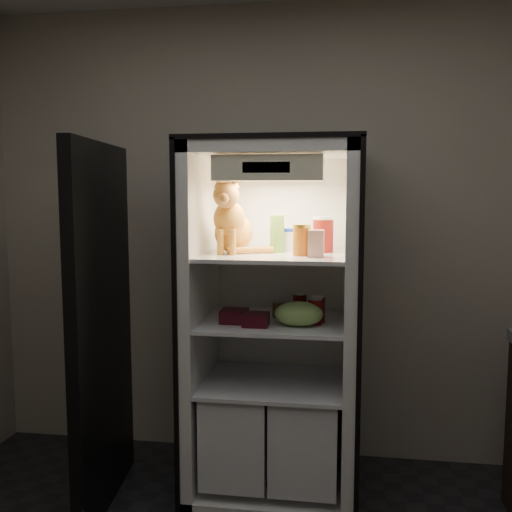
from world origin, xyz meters
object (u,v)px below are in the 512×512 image
(soda_can_a, at_px, (300,306))
(grape_bag, at_px, (299,314))
(salsa_jar, at_px, (302,240))
(tabby_cat, at_px, (232,224))
(parmesan_shaker, at_px, (277,234))
(berry_box_left, at_px, (234,316))
(soda_can_b, at_px, (318,309))
(condiment_jar, at_px, (278,309))
(refrigerator, at_px, (275,344))
(soda_can_c, at_px, (315,311))
(pepper_jar, at_px, (323,234))
(mayo_tub, at_px, (291,240))
(cream_carton, at_px, (316,244))
(berry_box_right, at_px, (256,319))

(soda_can_a, relative_size, grape_bag, 0.55)
(salsa_jar, distance_m, soda_can_a, 0.38)
(tabby_cat, xyz_separation_m, parmesan_shaker, (0.23, 0.05, -0.05))
(grape_bag, distance_m, berry_box_left, 0.34)
(soda_can_b, xyz_separation_m, condiment_jar, (-0.21, 0.10, -0.02))
(parmesan_shaker, distance_m, soda_can_a, 0.40)
(refrigerator, bearing_deg, soda_can_b, -20.58)
(soda_can_b, relative_size, grape_bag, 0.56)
(soda_can_b, bearing_deg, soda_can_c, -105.00)
(refrigerator, xyz_separation_m, pepper_jar, (0.25, 0.05, 0.59))
(mayo_tub, bearing_deg, grape_bag, -75.17)
(mayo_tub, xyz_separation_m, cream_carton, (0.15, -0.25, 0.00))
(mayo_tub, distance_m, pepper_jar, 0.18)
(soda_can_c, relative_size, berry_box_right, 1.05)
(parmesan_shaker, xyz_separation_m, pepper_jar, (0.24, 0.05, -0.00))
(berry_box_right, bearing_deg, pepper_jar, 39.12)
(cream_carton, bearing_deg, grape_bag, 172.20)
(cream_carton, relative_size, soda_can_b, 0.97)
(mayo_tub, distance_m, berry_box_right, 0.49)
(parmesan_shaker, distance_m, grape_bag, 0.45)
(grape_bag, bearing_deg, refrigerator, 128.76)
(salsa_jar, height_order, soda_can_b, salsa_jar)
(refrigerator, xyz_separation_m, condiment_jar, (0.02, 0.01, 0.19))
(soda_can_b, height_order, grape_bag, soda_can_b)
(soda_can_c, bearing_deg, berry_box_left, -176.56)
(cream_carton, bearing_deg, refrigerator, 140.10)
(soda_can_a, xyz_separation_m, berry_box_left, (-0.33, -0.14, -0.03))
(salsa_jar, relative_size, condiment_jar, 1.72)
(refrigerator, relative_size, mayo_tub, 15.16)
(salsa_jar, xyz_separation_m, pepper_jar, (0.10, 0.18, 0.02))
(condiment_jar, bearing_deg, soda_can_a, -9.42)
(berry_box_left, height_order, berry_box_right, berry_box_left)
(soda_can_b, bearing_deg, cream_carton, -95.01)
(pepper_jar, relative_size, grape_bag, 0.77)
(salsa_jar, height_order, soda_can_c, salsa_jar)
(tabby_cat, height_order, condiment_jar, tabby_cat)
(mayo_tub, distance_m, soda_can_a, 0.36)
(soda_can_b, bearing_deg, mayo_tub, 135.44)
(refrigerator, xyz_separation_m, berry_box_right, (-0.07, -0.21, 0.18))
(tabby_cat, xyz_separation_m, mayo_tub, (0.30, 0.11, -0.09))
(salsa_jar, bearing_deg, tabby_cat, 167.91)
(cream_carton, height_order, soda_can_a, cream_carton)
(pepper_jar, relative_size, condiment_jar, 2.06)
(pepper_jar, relative_size, berry_box_left, 1.40)
(parmesan_shaker, height_order, pepper_jar, parmesan_shaker)
(berry_box_left, bearing_deg, soda_can_b, 8.91)
(pepper_jar, bearing_deg, soda_can_a, -151.63)
(berry_box_right, bearing_deg, salsa_jar, 19.93)
(refrigerator, distance_m, condiment_jar, 0.20)
(salsa_jar, distance_m, berry_box_right, 0.46)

